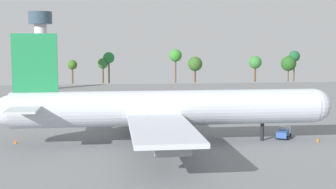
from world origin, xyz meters
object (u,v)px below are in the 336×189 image
Objects in this scene: catering_truck at (284,133)px; safety_cone_nose at (318,140)px; control_tower at (41,41)px; baggage_tug at (224,107)px; safety_cone_tail at (16,141)px; cargo_airplane at (167,109)px.

catering_truck is 7.26× the size of safety_cone_nose.
baggage_tug is at bearing -48.45° from control_tower.
safety_cone_nose is 0.92× the size of safety_cone_tail.
baggage_tug is 6.26× the size of safety_cone_nose.
baggage_tug is at bearing 94.66° from catering_truck.
catering_truck is 36.74m from baggage_tug.
catering_truck is 6.71× the size of safety_cone_tail.
cargo_airplane is 11.89× the size of catering_truck.
baggage_tug is 59.54m from safety_cone_tail.
control_tower is (-57.20, 64.54, 17.69)m from baggage_tug.
cargo_airplane reaches higher than baggage_tug.
baggage_tug is (20.05, 38.47, -5.25)m from cargo_airplane.
catering_truck is at bearing 139.37° from safety_cone_nose.
safety_cone_tail is (-55.69, 5.30, 0.03)m from safety_cone_nose.
control_tower is at bearing 95.41° from safety_cone_tail.
baggage_tug is (-2.99, 36.62, 0.12)m from catering_truck.
safety_cone_nose is (7.98, -40.91, -0.81)m from baggage_tug.
cargo_airplane reaches higher than catering_truck.
cargo_airplane is 86.33× the size of safety_cone_nose.
baggage_tug is at bearing 62.48° from cargo_airplane.
control_tower reaches higher than cargo_airplane.
cargo_airplane is 43.70m from baggage_tug.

